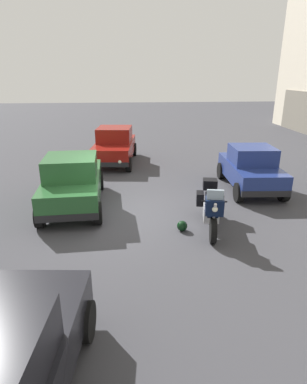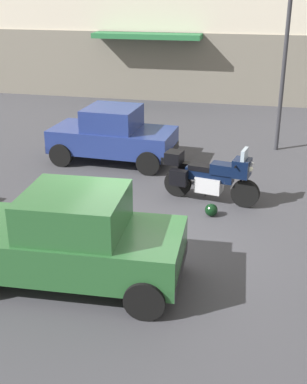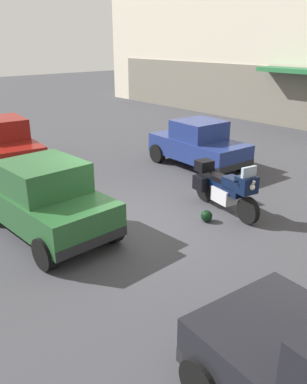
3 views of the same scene
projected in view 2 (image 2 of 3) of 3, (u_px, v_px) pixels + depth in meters
ground_plane at (144, 241)px, 9.97m from camera, size 80.00×80.00×0.00m
motorcycle at (209, 176)px, 11.58m from camera, size 2.25×0.96×1.36m
helmet at (211, 210)px, 11.00m from camera, size 0.28×0.28×0.28m
car_compact_side at (113, 135)px, 14.09m from camera, size 3.54×1.87×1.56m
car_wagon_end at (70, 239)px, 8.35m from camera, size 3.94×1.95×1.64m
streetlamp_curbside at (285, 56)px, 14.20m from camera, size 0.28×0.94×4.55m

